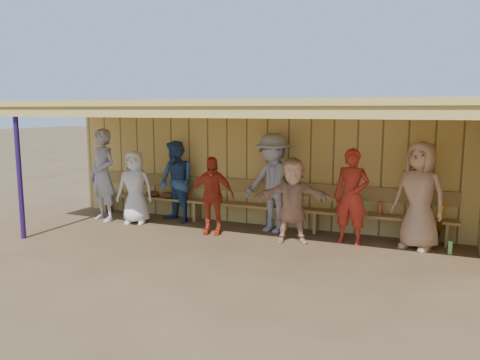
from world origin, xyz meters
name	(u,v)px	position (x,y,z in m)	size (l,w,h in m)	color
ground	(233,239)	(0.00, 0.00, 0.00)	(90.00, 90.00, 0.00)	brown
player_a	(103,175)	(-3.13, 0.32, 0.98)	(0.71, 0.47, 1.96)	#9B9BA3
player_b	(135,187)	(-2.36, 0.36, 0.76)	(0.74, 0.48, 1.52)	white
player_c	(177,182)	(-1.63, 0.81, 0.86)	(0.83, 0.65, 1.71)	#2E5080
player_d	(212,195)	(-0.54, 0.25, 0.74)	(0.87, 0.36, 1.48)	red
player_e	(273,183)	(0.50, 0.81, 0.96)	(1.23, 0.71, 1.91)	#9798A0
player_f	(292,200)	(1.05, 0.25, 0.76)	(1.42, 0.45, 1.53)	tan
player_g	(351,196)	(2.02, 0.58, 0.84)	(0.62, 0.40, 1.69)	#B12C1C
player_h	(419,196)	(3.13, 0.69, 0.92)	(0.90, 0.58, 1.84)	tan
dugout_structure	(266,145)	(0.39, 0.69, 1.69)	(8.80, 3.20, 2.50)	#DDBA5E
bench	(254,200)	(0.00, 1.12, 0.53)	(7.60, 0.34, 0.93)	#A78847
dugout_equipment	(217,200)	(-0.78, 0.99, 0.49)	(6.19, 0.62, 0.80)	orange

